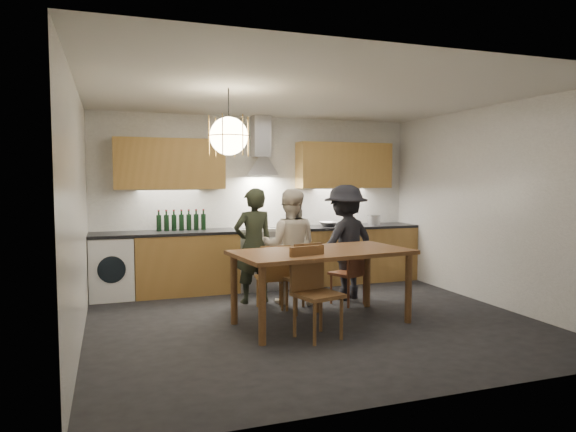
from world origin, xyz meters
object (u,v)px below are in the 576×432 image
object	(u,v)px
chair_front	(313,285)
person_right	(346,242)
person_mid	(290,246)
wine_bottles	(181,220)
stock_pot	(374,220)
chair_back_left	(274,273)
mixing_bowl	(329,224)
dining_table	(322,259)
person_left	(254,246)

from	to	relation	value
chair_front	person_right	size ratio (longest dim) A/B	0.60
person_mid	wine_bottles	xyz separation A→B (m)	(-1.26, 1.15, 0.29)
chair_front	stock_pot	size ratio (longest dim) A/B	4.59
chair_back_left	stock_pot	xyz separation A→B (m)	(2.17, 1.40, 0.50)
chair_back_left	stock_pot	world-z (taller)	stock_pot
chair_back_left	person_right	bearing A→B (deg)	-163.35
chair_front	wine_bottles	size ratio (longest dim) A/B	1.33
person_right	mixing_bowl	xyz separation A→B (m)	(0.22, 1.06, 0.15)
stock_pot	mixing_bowl	bearing A→B (deg)	-176.23
wine_bottles	chair_back_left	bearing A→B (deg)	-57.35
dining_table	mixing_bowl	bearing A→B (deg)	57.72
chair_back_left	chair_front	distance (m)	1.13
chair_back_left	chair_front	xyz separation A→B (m)	(0.07, -1.13, 0.06)
person_right	wine_bottles	xyz separation A→B (m)	(-2.06, 1.18, 0.27)
person_left	person_mid	bearing A→B (deg)	148.50
dining_table	person_mid	distance (m)	1.03
person_right	stock_pot	distance (m)	1.54
dining_table	person_right	world-z (taller)	person_right
person_left	wine_bottles	distance (m)	1.29
person_mid	mixing_bowl	distance (m)	1.46
chair_back_left	person_mid	distance (m)	0.53
dining_table	chair_front	world-z (taller)	chair_front
person_left	person_right	xyz separation A→B (m)	(1.25, -0.21, 0.02)
person_mid	wine_bottles	size ratio (longest dim) A/B	2.13
chair_front	person_mid	world-z (taller)	person_mid
chair_back_left	mixing_bowl	bearing A→B (deg)	-132.38
chair_front	dining_table	bearing A→B (deg)	41.35
wine_bottles	person_left	bearing A→B (deg)	-49.82
chair_back_left	stock_pot	distance (m)	2.63
chair_front	mixing_bowl	size ratio (longest dim) A/B	3.20
wine_bottles	dining_table	bearing A→B (deg)	-59.57
person_mid	person_right	xyz separation A→B (m)	(0.80, -0.02, 0.03)
stock_pot	chair_front	bearing A→B (deg)	-129.59
person_right	stock_pot	world-z (taller)	person_right
mixing_bowl	person_right	bearing A→B (deg)	-101.44
person_left	stock_pot	world-z (taller)	person_left
chair_back_left	mixing_bowl	world-z (taller)	mixing_bowl
person_mid	dining_table	bearing A→B (deg)	114.68
dining_table	person_left	world-z (taller)	person_left
person_left	mixing_bowl	xyz separation A→B (m)	(1.46, 0.85, 0.17)
mixing_bowl	stock_pot	size ratio (longest dim) A/B	1.44
person_left	wine_bottles	size ratio (longest dim) A/B	2.15
chair_back_left	person_right	world-z (taller)	person_right
mixing_bowl	stock_pot	bearing A→B (deg)	3.77
person_mid	person_left	bearing A→B (deg)	0.63
chair_front	stock_pot	bearing A→B (deg)	35.42
person_left	mixing_bowl	world-z (taller)	person_left
person_left	stock_pot	distance (m)	2.47
person_left	person_right	distance (m)	1.26
person_mid	mixing_bowl	bearing A→B (deg)	-110.71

